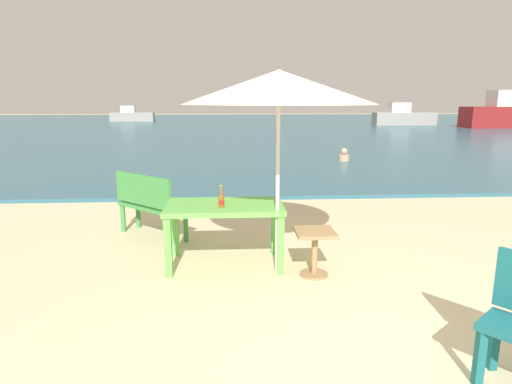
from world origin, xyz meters
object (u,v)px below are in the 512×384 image
at_px(picnic_table_green, 225,213).
at_px(boat_fishing_trawler, 132,116).
at_px(side_table_wood, 315,246).
at_px(bench_green_left, 148,202).
at_px(swimmer_person, 344,156).
at_px(boat_cargo_ship, 403,117).
at_px(patio_umbrella, 279,87).
at_px(beer_bottle_amber, 221,200).

xyz_separation_m(picnic_table_green, boat_fishing_trawler, (-8.79, 35.03, -0.07)).
distance_m(picnic_table_green, boat_fishing_trawler, 36.12).
relative_size(side_table_wood, bench_green_left, 0.48).
distance_m(side_table_wood, swimmer_person, 9.22).
distance_m(swimmer_person, boat_cargo_ship, 21.81).
bearing_deg(side_table_wood, bench_green_left, 144.37).
height_order(picnic_table_green, patio_umbrella, patio_umbrella).
height_order(patio_umbrella, swimmer_person, patio_umbrella).
bearing_deg(side_table_wood, patio_umbrella, 166.78).
bearing_deg(side_table_wood, beer_bottle_amber, 166.51).
xyz_separation_m(bench_green_left, swimmer_person, (4.81, 7.29, -0.30)).
xyz_separation_m(patio_umbrella, boat_cargo_ship, (12.87, 28.21, -1.42)).
height_order(bench_green_left, boat_fishing_trawler, boat_fishing_trawler).
bearing_deg(boat_fishing_trawler, picnic_table_green, -75.92).
xyz_separation_m(side_table_wood, swimmer_person, (2.67, 8.82, -0.11)).
xyz_separation_m(beer_bottle_amber, bench_green_left, (-1.09, 1.28, -0.31)).
height_order(bench_green_left, swimmer_person, bench_green_left).
bearing_deg(bench_green_left, boat_fishing_trawler, 102.74).
bearing_deg(boat_cargo_ship, patio_umbrella, -114.51).
height_order(side_table_wood, bench_green_left, bench_green_left).
height_order(beer_bottle_amber, bench_green_left, beer_bottle_amber).
xyz_separation_m(beer_bottle_amber, swimmer_person, (3.73, 8.57, -0.61)).
distance_m(picnic_table_green, swimmer_person, 9.20).
relative_size(picnic_table_green, patio_umbrella, 0.61).
relative_size(bench_green_left, boat_fishing_trawler, 0.30).
bearing_deg(side_table_wood, boat_cargo_ship, 66.27).
height_order(picnic_table_green, boat_cargo_ship, boat_cargo_ship).
distance_m(bench_green_left, boat_cargo_ship, 30.49).
relative_size(beer_bottle_amber, bench_green_left, 0.23).
relative_size(side_table_wood, boat_cargo_ship, 0.11).
xyz_separation_m(patio_umbrella, bench_green_left, (-1.72, 1.44, -1.58)).
bearing_deg(bench_green_left, beer_bottle_amber, -49.77).
xyz_separation_m(picnic_table_green, boat_cargo_ship, (13.47, 27.90, 0.04)).
bearing_deg(patio_umbrella, beer_bottle_amber, 166.34).
distance_m(side_table_wood, boat_cargo_ship, 30.93).
bearing_deg(beer_bottle_amber, boat_cargo_ship, 64.30).
bearing_deg(boat_cargo_ship, picnic_table_green, -115.77).
bearing_deg(side_table_wood, boat_fishing_trawler, 105.47).
distance_m(patio_umbrella, boat_cargo_ship, 31.04).
distance_m(picnic_table_green, boat_cargo_ship, 30.98).
height_order(swimmer_person, boat_fishing_trawler, boat_fishing_trawler).
xyz_separation_m(picnic_table_green, bench_green_left, (-1.12, 1.12, -0.11)).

